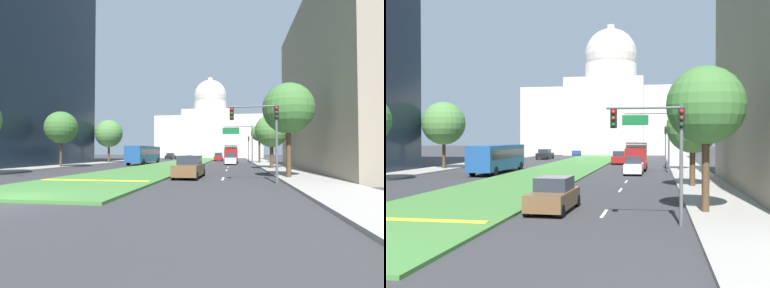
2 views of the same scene
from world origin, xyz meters
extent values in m
plane|color=#333335|center=(0.00, 48.53, 0.00)|extent=(260.00, 260.00, 0.00)
cube|color=#427A38|center=(0.00, 43.68, 0.07)|extent=(8.34, 87.36, 0.14)
cube|color=gold|center=(0.00, 7.47, 0.16)|extent=(7.50, 0.50, 0.04)
cube|color=silver|center=(8.27, 11.47, 0.00)|extent=(0.16, 2.40, 0.01)
cube|color=silver|center=(8.27, 21.62, 0.00)|extent=(0.16, 2.40, 0.01)
cube|color=silver|center=(8.27, 27.97, 0.00)|extent=(0.16, 2.40, 0.01)
cube|color=silver|center=(8.27, 36.07, 0.00)|extent=(0.16, 2.40, 0.01)
cube|color=silver|center=(8.27, 49.60, 0.00)|extent=(0.16, 2.40, 0.01)
cube|color=silver|center=(8.27, 65.55, 0.00)|extent=(0.16, 2.40, 0.01)
cube|color=#9E9991|center=(-14.37, 38.82, 0.07)|extent=(4.00, 87.36, 0.15)
cube|color=#9E9991|center=(14.37, 38.82, 0.07)|extent=(4.00, 87.36, 0.15)
cube|color=gray|center=(22.45, 21.07, 9.10)|extent=(12.17, 26.77, 18.21)
cube|color=beige|center=(0.00, 97.06, 7.31)|extent=(36.98, 25.19, 14.62)
cube|color=beige|center=(0.00, 82.46, 8.04)|extent=(16.27, 4.00, 16.09)
cylinder|color=beige|center=(0.00, 97.06, 17.90)|extent=(12.18, 12.18, 6.56)
sphere|color=beige|center=(0.00, 97.06, 23.33)|extent=(12.29, 12.29, 12.29)
cylinder|color=beige|center=(0.00, 97.06, 28.86)|extent=(1.80, 1.80, 3.00)
cylinder|color=#515456|center=(11.87, 8.81, 2.60)|extent=(0.16, 0.16, 5.20)
cube|color=black|center=(11.87, 8.81, 4.60)|extent=(0.28, 0.24, 0.84)
sphere|color=red|center=(11.87, 8.67, 4.88)|extent=(0.18, 0.18, 0.18)
sphere|color=#4C380F|center=(11.87, 8.67, 4.60)|extent=(0.18, 0.18, 0.18)
sphere|color=#0F4219|center=(11.87, 8.67, 4.32)|extent=(0.18, 0.18, 0.18)
cylinder|color=#515456|center=(10.27, 8.81, 5.05)|extent=(3.20, 0.10, 0.10)
cube|color=black|center=(8.99, 8.81, 4.60)|extent=(0.28, 0.24, 0.84)
sphere|color=red|center=(8.99, 8.67, 4.88)|extent=(0.18, 0.18, 0.18)
sphere|color=#4C380F|center=(8.99, 8.67, 4.60)|extent=(0.18, 0.18, 0.18)
sphere|color=#0F4219|center=(8.99, 8.67, 4.32)|extent=(0.18, 0.18, 0.18)
cylinder|color=#515456|center=(11.87, 45.93, 2.60)|extent=(0.16, 0.16, 5.20)
cube|color=black|center=(11.87, 45.93, 4.60)|extent=(0.28, 0.24, 0.84)
sphere|color=red|center=(11.87, 45.79, 4.88)|extent=(0.18, 0.18, 0.18)
sphere|color=#4C380F|center=(11.87, 45.79, 4.60)|extent=(0.18, 0.18, 0.18)
sphere|color=#0F4219|center=(11.87, 45.79, 4.32)|extent=(0.18, 0.18, 0.18)
cylinder|color=#515456|center=(12.07, 38.04, 3.25)|extent=(0.20, 0.20, 6.50)
cylinder|color=#515456|center=(9.72, 38.04, 6.30)|extent=(4.70, 0.12, 0.12)
cube|color=#146033|center=(8.55, 37.99, 5.60)|extent=(2.80, 0.08, 1.10)
cylinder|color=#4C3823|center=(13.19, 12.00, 2.15)|extent=(0.37, 0.37, 4.30)
sphere|color=#3D7033|center=(13.19, 12.00, 5.35)|extent=(3.84, 3.84, 3.84)
cylinder|color=#4C3823|center=(-13.08, 23.39, 2.04)|extent=(0.29, 0.29, 4.08)
sphere|color=#3D7033|center=(-13.08, 23.39, 5.22)|extent=(4.14, 4.14, 4.14)
cylinder|color=#4C3823|center=(13.47, 24.08, 1.73)|extent=(0.42, 0.42, 3.47)
sphere|color=#4C7F3D|center=(13.47, 24.08, 4.53)|extent=(3.88, 3.88, 3.88)
cylinder|color=#4C3823|center=(-13.77, 38.86, 2.02)|extent=(0.38, 0.38, 4.03)
sphere|color=#4C7F3D|center=(-13.77, 38.86, 5.41)|extent=(5.01, 5.01, 5.01)
cylinder|color=#4C3823|center=(13.50, 41.08, 2.29)|extent=(0.35, 0.35, 4.57)
sphere|color=#4C7F3D|center=(13.50, 41.08, 5.39)|extent=(2.99, 2.99, 2.99)
cube|color=brown|center=(5.64, 11.70, 0.64)|extent=(2.01, 4.61, 0.84)
cube|color=#282D38|center=(5.65, 11.88, 1.41)|extent=(1.71, 2.23, 0.69)
cylinder|color=black|center=(6.45, 9.85, 0.32)|extent=(0.24, 0.65, 0.64)
cylinder|color=black|center=(4.73, 9.90, 0.32)|extent=(0.24, 0.65, 0.64)
cylinder|color=black|center=(6.56, 13.50, 0.32)|extent=(0.24, 0.65, 0.64)
cylinder|color=black|center=(4.84, 13.55, 0.32)|extent=(0.24, 0.65, 0.64)
cube|color=silver|center=(8.54, 35.48, 0.67)|extent=(1.82, 4.71, 0.90)
cube|color=#282D38|center=(8.54, 35.67, 1.48)|extent=(1.58, 2.27, 0.73)
cylinder|color=black|center=(9.32, 33.58, 0.32)|extent=(0.23, 0.64, 0.64)
cylinder|color=black|center=(7.71, 33.59, 0.32)|extent=(0.23, 0.64, 0.64)
cylinder|color=black|center=(9.36, 37.37, 0.32)|extent=(0.23, 0.64, 0.64)
cylinder|color=black|center=(7.75, 37.39, 0.32)|extent=(0.23, 0.64, 0.64)
cube|color=maroon|center=(5.57, 53.17, 0.67)|extent=(1.83, 4.55, 0.89)
cube|color=#282D38|center=(5.57, 53.35, 1.48)|extent=(1.60, 2.18, 0.73)
cylinder|color=black|center=(6.40, 51.34, 0.32)|extent=(0.22, 0.64, 0.64)
cylinder|color=black|center=(4.74, 51.34, 0.32)|extent=(0.22, 0.64, 0.64)
cylinder|color=black|center=(6.40, 54.99, 0.32)|extent=(0.22, 0.64, 0.64)
cylinder|color=black|center=(4.74, 54.99, 0.32)|extent=(0.22, 0.64, 0.64)
cube|color=black|center=(-8.20, 65.37, 0.64)|extent=(2.16, 4.72, 0.84)
cube|color=#282D38|center=(-8.21, 65.19, 1.40)|extent=(1.80, 2.31, 0.68)
cylinder|color=black|center=(-8.98, 67.28, 0.32)|extent=(0.25, 0.65, 0.64)
cylinder|color=black|center=(-7.23, 67.18, 0.32)|extent=(0.25, 0.65, 0.64)
cylinder|color=black|center=(-9.18, 63.56, 0.32)|extent=(0.25, 0.65, 0.64)
cylinder|color=black|center=(-7.43, 63.46, 0.32)|extent=(0.25, 0.65, 0.64)
cube|color=navy|center=(-5.25, 82.42, 0.64)|extent=(2.07, 4.55, 0.83)
cube|color=#282D38|center=(-5.26, 82.24, 1.39)|extent=(1.72, 2.23, 0.68)
cylinder|color=black|center=(-5.99, 84.24, 0.32)|extent=(0.25, 0.65, 0.64)
cylinder|color=black|center=(-4.32, 84.15, 0.32)|extent=(0.25, 0.65, 0.64)
cylinder|color=black|center=(-6.18, 80.68, 0.32)|extent=(0.25, 0.65, 0.64)
cylinder|color=black|center=(-4.51, 80.59, 0.32)|extent=(0.25, 0.65, 0.64)
cube|color=maroon|center=(8.51, 39.63, 1.45)|extent=(2.30, 2.00, 2.20)
cube|color=silver|center=(8.51, 42.83, 1.80)|extent=(2.30, 4.40, 2.80)
cylinder|color=black|center=(9.56, 39.63, 0.45)|extent=(0.30, 0.90, 0.90)
cylinder|color=black|center=(7.46, 39.63, 0.45)|extent=(0.30, 0.90, 0.90)
cylinder|color=black|center=(9.56, 43.93, 0.45)|extent=(0.30, 0.90, 0.90)
cylinder|color=black|center=(7.46, 43.93, 0.45)|extent=(0.30, 0.90, 0.90)
cube|color=#1E4C8C|center=(-5.64, 34.62, 1.70)|extent=(2.50, 11.00, 2.50)
cube|color=#232833|center=(-5.64, 34.62, 2.05)|extent=(2.52, 10.12, 0.90)
cylinder|color=black|center=(-6.79, 38.92, 0.50)|extent=(0.32, 1.00, 1.00)
cylinder|color=black|center=(-4.49, 38.92, 0.50)|extent=(0.32, 1.00, 1.00)
cylinder|color=black|center=(-6.79, 30.72, 0.50)|extent=(0.32, 1.00, 1.00)
cylinder|color=black|center=(-4.49, 30.72, 0.50)|extent=(0.32, 1.00, 1.00)
camera|label=1|loc=(9.17, -10.13, 2.06)|focal=26.39mm
camera|label=2|loc=(10.85, -10.95, 3.79)|focal=42.63mm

